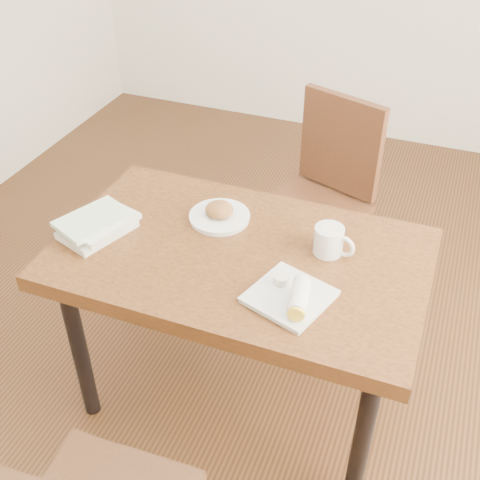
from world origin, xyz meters
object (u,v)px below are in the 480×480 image
(chair_far, at_px, (324,188))
(plate_scone, at_px, (219,214))
(table, at_px, (240,271))
(coffee_mug, at_px, (330,240))
(book_stack, at_px, (98,225))
(plate_burrito, at_px, (292,296))

(chair_far, height_order, plate_scone, chair_far)
(table, distance_m, plate_scone, 0.23)
(coffee_mug, bearing_deg, book_stack, -167.08)
(coffee_mug, height_order, book_stack, coffee_mug)
(table, bearing_deg, plate_scone, 132.38)
(plate_scone, relative_size, coffee_mug, 1.52)
(plate_scone, relative_size, plate_burrito, 0.77)
(plate_burrito, bearing_deg, plate_scone, 139.06)
(chair_far, distance_m, plate_scone, 0.73)
(plate_scone, distance_m, plate_burrito, 0.50)
(plate_burrito, height_order, book_stack, plate_burrito)
(chair_far, distance_m, book_stack, 1.10)
(chair_far, distance_m, plate_burrito, 1.02)
(plate_burrito, bearing_deg, book_stack, 172.46)
(plate_burrito, xyz_separation_m, book_stack, (-0.74, 0.10, 0.01))
(table, xyz_separation_m, plate_scone, (-0.14, 0.15, 0.11))
(table, xyz_separation_m, book_stack, (-0.50, -0.08, 0.12))
(coffee_mug, xyz_separation_m, book_stack, (-0.78, -0.18, -0.02))
(table, relative_size, plate_burrito, 4.37)
(chair_far, relative_size, plate_scone, 4.31)
(plate_scone, bearing_deg, plate_burrito, -40.94)
(chair_far, bearing_deg, table, -96.59)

